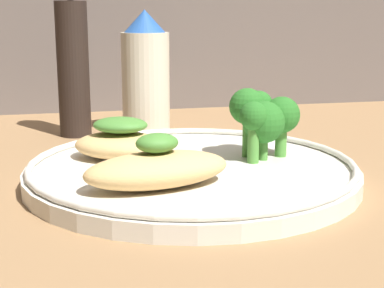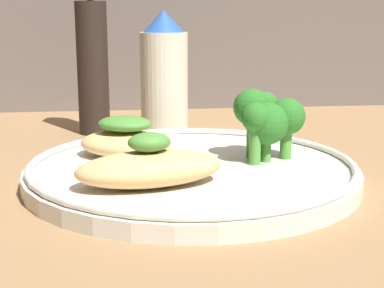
{
  "view_description": "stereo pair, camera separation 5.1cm",
  "coord_description": "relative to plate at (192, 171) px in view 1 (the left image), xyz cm",
  "views": [
    {
      "loc": [
        -10.9,
        -48.63,
        14.8
      ],
      "look_at": [
        0.0,
        0.0,
        3.4
      ],
      "focal_mm": 55.0,
      "sensor_mm": 36.0,
      "label": 1
    },
    {
      "loc": [
        -5.87,
        -49.49,
        14.8
      ],
      "look_at": [
        0.0,
        0.0,
        3.4
      ],
      "focal_mm": 55.0,
      "sensor_mm": 36.0,
      "label": 2
    }
  ],
  "objects": [
    {
      "name": "grilled_meat_front",
      "position": [
        -3.95,
        -5.43,
        1.93
      ],
      "size": [
        12.49,
        7.67,
        4.23
      ],
      "color": "tan",
      "rests_on": "plate"
    },
    {
      "name": "ground_plane",
      "position": [
        0.0,
        0.0,
        -1.49
      ],
      "size": [
        180.0,
        180.0,
        1.0
      ],
      "primitive_type": "cube",
      "color": "#936D47"
    },
    {
      "name": "plate",
      "position": [
        0.0,
        0.0,
        0.0
      ],
      "size": [
        29.16,
        29.16,
        2.0
      ],
      "color": "silver",
      "rests_on": "ground_plane"
    },
    {
      "name": "sauce_bottle",
      "position": [
        -0.81,
        22.19,
        6.12
      ],
      "size": [
        5.81,
        5.81,
        14.86
      ],
      "color": "beige",
      "rests_on": "ground_plane"
    },
    {
      "name": "grilled_meat_middle",
      "position": [
        -5.76,
        4.33,
        1.96
      ],
      "size": [
        10.31,
        8.93,
        3.82
      ],
      "color": "tan",
      "rests_on": "plate"
    },
    {
      "name": "pepper_grinder",
      "position": [
        -9.39,
        22.19,
        7.47
      ],
      "size": [
        3.74,
        3.74,
        18.25
      ],
      "color": "black",
      "rests_on": "ground_plane"
    },
    {
      "name": "broccoli_bunch",
      "position": [
        6.96,
        1.6,
        4.32
      ],
      "size": [
        6.54,
        5.77,
        6.43
      ],
      "color": "#4C8E38",
      "rests_on": "plate"
    }
  ]
}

